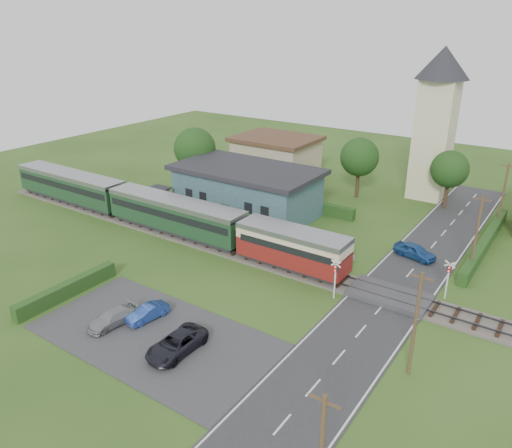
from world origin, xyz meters
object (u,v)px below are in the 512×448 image
Objects in this scene: station_building at (247,190)px; car_park_blue at (148,313)px; train at (153,208)px; car_on_road at (415,251)px; crossing_signal_far at (448,274)px; car_park_silver at (113,318)px; car_park_dark at (177,344)px; church_tower at (437,113)px; pedestrian_far at (179,208)px; pedestrian_near at (279,239)px; crossing_signal_near at (335,274)px; house_west at (276,156)px; equipment_hut at (158,199)px.

station_building is 4.95× the size of car_park_blue.
train is 26.26m from car_on_road.
crossing_signal_far is at bearing 52.02° from car_park_blue.
car_park_dark is at bearing 10.35° from car_park_silver.
church_tower is 20.68m from car_on_road.
church_tower is 31.60m from pedestrian_far.
car_park_silver is 2.45× the size of pedestrian_near.
pedestrian_near is at bearing 131.29° from car_on_road.
car_park_blue is at bearing 162.76° from car_on_road.
pedestrian_near is (13.91, 2.45, -0.96)m from train.
crossing_signal_far is at bearing -156.04° from pedestrian_near.
crossing_signal_near is at bearing -6.25° from train.
pedestrian_near is at bearing 93.84° from car_park_blue.
pedestrian_far reaches higher than pedestrian_near.
church_tower reaches higher than pedestrian_far.
car_park_dark reaches higher than car_park_silver.
car_park_dark is (-8.32, -22.65, -0.01)m from car_on_road.
church_tower is at bearing 8.53° from house_west.
church_tower reaches higher than crossing_signal_far.
pedestrian_near is at bearing -57.04° from house_west.
car_park_dark is at bearing -64.87° from station_building.
car_on_road is 24.13m from car_park_dark.
crossing_signal_far is (8.60, -23.61, -8.08)m from church_tower.
pedestrian_near is (-8.08, 4.86, -0.92)m from crossing_signal_near.
car_on_road is 24.77m from pedestrian_far.
crossing_signal_near reaches higher than pedestrian_near.
car_on_road is 26.92m from car_park_silver.
train is (-5.59, -8.99, -0.52)m from station_building.
house_west is 35.26m from crossing_signal_far.
house_west is at bearing -171.47° from church_tower.
house_west is 3.34× the size of car_park_blue.
car_on_road is (24.33, -14.85, -2.08)m from house_west.
pedestrian_far is at bearing -130.10° from station_building.
church_tower is 4.52× the size of car_on_road.
crossing_signal_near is at bearing 66.32° from car_park_dark.
station_building reaches higher than equipment_hut.
church_tower is 40.86m from car_park_blue.
car_park_silver is at bearing -53.98° from train.
crossing_signal_near is 0.73× the size of car_park_dark.
station_building is 4.11× the size of car_on_road.
equipment_hut is 4.03m from train.
train reaches higher than crossing_signal_near.
house_west reaches higher than crossing_signal_near.
house_west is at bearing 130.11° from crossing_signal_near.
crossing_signal_far is 2.13× the size of pedestrian_near.
car_park_silver is at bearing -53.81° from equipment_hut.
house_west is 33.22m from crossing_signal_near.
car_on_road reaches higher than car_park_silver.
house_west reaches higher than equipment_hut.
equipment_hut is 0.57× the size of car_park_dark.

